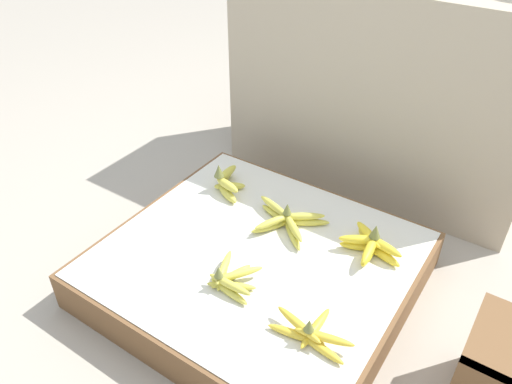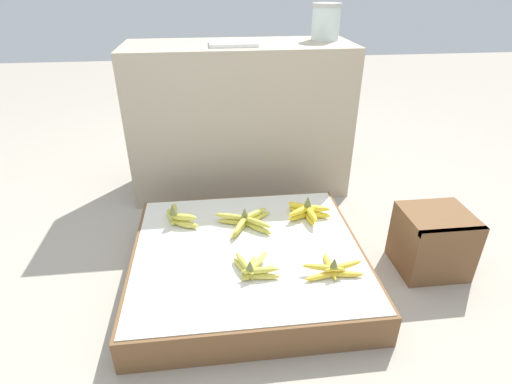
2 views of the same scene
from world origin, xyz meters
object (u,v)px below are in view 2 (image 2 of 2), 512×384
Objects in this scene: banana_bunch_front_midright at (333,269)px; glass_jar at (326,22)px; wooden_crate at (432,241)px; banana_bunch_middle_midright at (307,211)px; banana_bunch_front_midleft at (254,268)px; foam_tray_white at (233,43)px; banana_bunch_middle_midleft at (246,221)px; banana_bunch_middle_left at (179,216)px.

glass_jar is at bearing 79.09° from banana_bunch_front_midright.
wooden_crate is 1.31× the size of banana_bunch_middle_midright.
banana_bunch_front_midright is at bearing -100.91° from glass_jar.
glass_jar is (0.51, 1.07, 0.76)m from banana_bunch_front_midleft.
foam_tray_white is at bearing 106.39° from banana_bunch_front_midright.
wooden_crate is at bearing -73.59° from glass_jar.
wooden_crate is at bearing -14.48° from banana_bunch_middle_midleft.
banana_bunch_middle_left is at bearing 127.63° from banana_bunch_front_midleft.
banana_bunch_middle_left is 0.86× the size of banana_bunch_middle_midright.
banana_bunch_middle_midleft is at bearing 165.52° from wooden_crate.
banana_bunch_front_midright is at bearing -89.18° from banana_bunch_middle_midright.
banana_bunch_middle_midleft is (0.00, 0.33, 0.00)m from banana_bunch_front_midleft.
banana_bunch_middle_midleft is 1.12× the size of foam_tray_white.
banana_bunch_middle_left is (-0.30, 0.39, 0.01)m from banana_bunch_front_midleft.
banana_bunch_middle_left is (-0.60, 0.43, 0.01)m from banana_bunch_front_midright.
banana_bunch_middle_left is 1.29m from glass_jar.
wooden_crate reaches higher than banana_bunch_front_midright.
banana_bunch_middle_left is 1.00× the size of glass_jar.
banana_bunch_middle_midright is 0.89× the size of foam_tray_white.
glass_jar reaches higher than foam_tray_white.
banana_bunch_middle_midright is at bearing 7.99° from banana_bunch_middle_midleft.
banana_bunch_front_midleft is 1.17m from foam_tray_white.
banana_bunch_front_midleft is 0.97× the size of banana_bunch_middle_left.
banana_bunch_front_midleft is (-0.79, -0.12, 0.03)m from wooden_crate.
banana_bunch_front_midleft is 0.30m from banana_bunch_front_midright.
glass_jar is (0.81, 0.68, 0.75)m from banana_bunch_middle_left.
wooden_crate is 0.52m from banana_bunch_front_midright.
foam_tray_white is (-0.79, 0.83, 0.70)m from wooden_crate.
wooden_crate reaches higher than banana_bunch_front_midleft.
wooden_crate is 1.58× the size of banana_bunch_front_midleft.
wooden_crate is at bearing 8.81° from banana_bunch_front_midleft.
glass_jar is at bearing 39.81° from banana_bunch_middle_left.
banana_bunch_middle_left is 0.68× the size of banana_bunch_middle_midleft.
banana_bunch_middle_left is at bearing 177.72° from banana_bunch_middle_midright.
banana_bunch_front_midright is at bearing -161.52° from wooden_crate.
foam_tray_white is at bearing 89.77° from banana_bunch_middle_midleft.
banana_bunch_middle_left is 0.76× the size of foam_tray_white.
banana_bunch_middle_midright is at bearing -107.40° from glass_jar.
foam_tray_white is (-0.29, 1.00, 0.67)m from banana_bunch_front_midright.
banana_bunch_front_midright is 1.30× the size of banana_bunch_middle_left.
glass_jar is (0.22, 0.70, 0.75)m from banana_bunch_middle_midright.
glass_jar reaches higher than banana_bunch_middle_midright.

